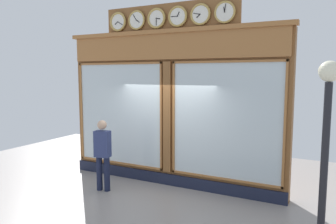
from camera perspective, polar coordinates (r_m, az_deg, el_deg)
The scene contains 3 objects.
shop_facade at distance 8.04m, azimuth 0.40°, elevation 1.10°, with size 5.83×0.42×4.42m.
pedestrian at distance 7.84m, azimuth -11.42°, elevation -6.94°, with size 0.39×0.28×1.69m.
street_lamp at distance 4.83m, azimuth 26.05°, elevation -3.14°, with size 0.28×0.28×2.93m.
Camera 1 is at (-3.64, 7.00, 2.76)m, focal length 34.67 mm.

